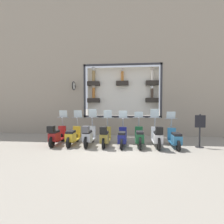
{
  "coord_description": "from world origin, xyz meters",
  "views": [
    {
      "loc": [
        -7.46,
        -0.54,
        1.93
      ],
      "look_at": [
        1.92,
        0.47,
        1.51
      ],
      "focal_mm": 28.0,
      "sensor_mm": 36.0,
      "label": 1
    }
  ],
  "objects_px": {
    "scooter_teal_0": "(175,138)",
    "scooter_olive_4": "(105,136)",
    "scooter_yellow_6": "(73,136)",
    "scooter_red_7": "(56,135)",
    "scooter_navy_3": "(122,137)",
    "scooter_white_1": "(157,137)",
    "scooter_silver_5": "(89,136)",
    "shop_sign_post": "(200,130)",
    "scooter_green_2": "(139,137)"
  },
  "relations": [
    {
      "from": "scooter_teal_0",
      "to": "scooter_navy_3",
      "type": "bearing_deg",
      "value": 89.94
    },
    {
      "from": "scooter_navy_3",
      "to": "scooter_yellow_6",
      "type": "xyz_separation_m",
      "value": [
        0.0,
        2.34,
        0.01
      ]
    },
    {
      "from": "scooter_olive_4",
      "to": "scooter_red_7",
      "type": "height_order",
      "value": "scooter_olive_4"
    },
    {
      "from": "scooter_silver_5",
      "to": "scooter_red_7",
      "type": "relative_size",
      "value": 1.0
    },
    {
      "from": "scooter_teal_0",
      "to": "scooter_green_2",
      "type": "relative_size",
      "value": 0.99
    },
    {
      "from": "scooter_teal_0",
      "to": "scooter_olive_4",
      "type": "xyz_separation_m",
      "value": [
        -0.06,
        3.11,
        0.05
      ]
    },
    {
      "from": "shop_sign_post",
      "to": "scooter_white_1",
      "type": "bearing_deg",
      "value": 97.05
    },
    {
      "from": "scooter_teal_0",
      "to": "scooter_silver_5",
      "type": "bearing_deg",
      "value": 90.75
    },
    {
      "from": "scooter_teal_0",
      "to": "scooter_white_1",
      "type": "bearing_deg",
      "value": 93.57
    },
    {
      "from": "scooter_green_2",
      "to": "scooter_silver_5",
      "type": "distance_m",
      "value": 2.34
    },
    {
      "from": "scooter_teal_0",
      "to": "scooter_white_1",
      "type": "xyz_separation_m",
      "value": [
        -0.05,
        0.78,
        0.07
      ]
    },
    {
      "from": "scooter_red_7",
      "to": "scooter_olive_4",
      "type": "bearing_deg",
      "value": -90.05
    },
    {
      "from": "scooter_silver_5",
      "to": "scooter_yellow_6",
      "type": "relative_size",
      "value": 1.0
    },
    {
      "from": "shop_sign_post",
      "to": "scooter_navy_3",
      "type": "bearing_deg",
      "value": 93.05
    },
    {
      "from": "scooter_navy_3",
      "to": "scooter_red_7",
      "type": "xyz_separation_m",
      "value": [
        -0.06,
        3.11,
        0.05
      ]
    },
    {
      "from": "scooter_silver_5",
      "to": "shop_sign_post",
      "type": "bearing_deg",
      "value": -87.29
    },
    {
      "from": "shop_sign_post",
      "to": "scooter_silver_5",
      "type": "bearing_deg",
      "value": 92.71
    },
    {
      "from": "scooter_yellow_6",
      "to": "scooter_red_7",
      "type": "xyz_separation_m",
      "value": [
        -0.06,
        0.78,
        0.04
      ]
    },
    {
      "from": "scooter_navy_3",
      "to": "scooter_red_7",
      "type": "distance_m",
      "value": 3.11
    },
    {
      "from": "scooter_white_1",
      "to": "scooter_silver_5",
      "type": "distance_m",
      "value": 3.11
    },
    {
      "from": "scooter_navy_3",
      "to": "scooter_silver_5",
      "type": "xyz_separation_m",
      "value": [
        -0.05,
        1.56,
        0.06
      ]
    },
    {
      "from": "scooter_white_1",
      "to": "scooter_red_7",
      "type": "distance_m",
      "value": 4.67
    },
    {
      "from": "scooter_green_2",
      "to": "scooter_navy_3",
      "type": "xyz_separation_m",
      "value": [
        -0.0,
        0.78,
        -0.02
      ]
    },
    {
      "from": "scooter_white_1",
      "to": "scooter_green_2",
      "type": "height_order",
      "value": "scooter_white_1"
    },
    {
      "from": "scooter_red_7",
      "to": "scooter_white_1",
      "type": "bearing_deg",
      "value": -89.9
    },
    {
      "from": "scooter_navy_3",
      "to": "scooter_teal_0",
      "type": "bearing_deg",
      "value": -90.06
    },
    {
      "from": "scooter_green_2",
      "to": "shop_sign_post",
      "type": "distance_m",
      "value": 2.71
    },
    {
      "from": "scooter_olive_4",
      "to": "scooter_navy_3",
      "type": "bearing_deg",
      "value": -85.5
    },
    {
      "from": "scooter_teal_0",
      "to": "scooter_olive_4",
      "type": "bearing_deg",
      "value": 91.09
    },
    {
      "from": "scooter_green_2",
      "to": "scooter_white_1",
      "type": "bearing_deg",
      "value": -94.1
    },
    {
      "from": "scooter_yellow_6",
      "to": "scooter_red_7",
      "type": "relative_size",
      "value": 1.0
    },
    {
      "from": "scooter_silver_5",
      "to": "shop_sign_post",
      "type": "xyz_separation_m",
      "value": [
        0.24,
        -5.01,
        0.31
      ]
    },
    {
      "from": "scooter_teal_0",
      "to": "scooter_yellow_6",
      "type": "height_order",
      "value": "scooter_yellow_6"
    },
    {
      "from": "scooter_navy_3",
      "to": "scooter_red_7",
      "type": "height_order",
      "value": "scooter_red_7"
    },
    {
      "from": "scooter_navy_3",
      "to": "scooter_olive_4",
      "type": "distance_m",
      "value": 0.78
    },
    {
      "from": "scooter_green_2",
      "to": "scooter_red_7",
      "type": "distance_m",
      "value": 3.89
    },
    {
      "from": "scooter_navy_3",
      "to": "scooter_silver_5",
      "type": "bearing_deg",
      "value": 91.95
    },
    {
      "from": "scooter_white_1",
      "to": "scooter_silver_5",
      "type": "relative_size",
      "value": 1.0
    },
    {
      "from": "scooter_silver_5",
      "to": "scooter_yellow_6",
      "type": "xyz_separation_m",
      "value": [
        0.06,
        0.78,
        -0.05
      ]
    },
    {
      "from": "scooter_green_2",
      "to": "scooter_silver_5",
      "type": "xyz_separation_m",
      "value": [
        -0.06,
        2.34,
        0.04
      ]
    },
    {
      "from": "scooter_red_7",
      "to": "shop_sign_post",
      "type": "height_order",
      "value": "scooter_red_7"
    },
    {
      "from": "scooter_teal_0",
      "to": "scooter_silver_5",
      "type": "height_order",
      "value": "scooter_silver_5"
    },
    {
      "from": "scooter_teal_0",
      "to": "scooter_olive_4",
      "type": "distance_m",
      "value": 3.11
    },
    {
      "from": "scooter_white_1",
      "to": "scooter_navy_3",
      "type": "distance_m",
      "value": 1.56
    },
    {
      "from": "scooter_red_7",
      "to": "shop_sign_post",
      "type": "xyz_separation_m",
      "value": [
        0.24,
        -6.57,
        0.32
      ]
    },
    {
      "from": "scooter_red_7",
      "to": "shop_sign_post",
      "type": "distance_m",
      "value": 6.58
    },
    {
      "from": "scooter_olive_4",
      "to": "scooter_green_2",
      "type": "bearing_deg",
      "value": -87.56
    },
    {
      "from": "scooter_navy_3",
      "to": "scooter_yellow_6",
      "type": "height_order",
      "value": "scooter_yellow_6"
    },
    {
      "from": "scooter_navy_3",
      "to": "scooter_olive_4",
      "type": "relative_size",
      "value": 1.0
    },
    {
      "from": "scooter_green_2",
      "to": "scooter_yellow_6",
      "type": "bearing_deg",
      "value": 90.05
    }
  ]
}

